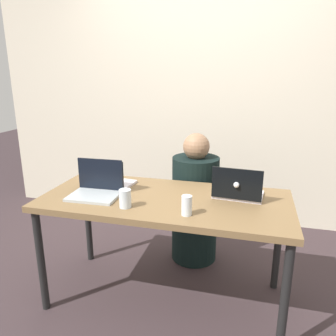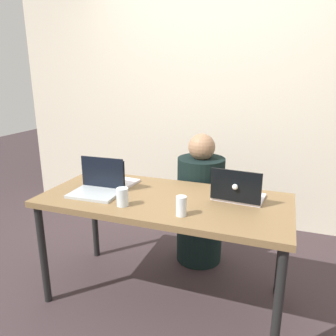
{
  "view_description": "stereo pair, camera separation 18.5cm",
  "coord_description": "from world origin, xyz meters",
  "px_view_note": "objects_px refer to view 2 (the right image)",
  "views": [
    {
      "loc": [
        0.53,
        -1.92,
        1.54
      ],
      "look_at": [
        0.0,
        0.07,
        0.94
      ],
      "focal_mm": 35.0,
      "sensor_mm": 36.0,
      "label": 1
    },
    {
      "loc": [
        0.71,
        -1.86,
        1.54
      ],
      "look_at": [
        0.0,
        0.07,
        0.94
      ],
      "focal_mm": 35.0,
      "sensor_mm": 36.0,
      "label": 2
    }
  ],
  "objects_px": {
    "laptop_front_left": "(98,186)",
    "person_at_center": "(200,206)",
    "water_glass_right": "(181,207)",
    "laptop_back_right": "(238,193)",
    "laptop_back_left": "(111,178)",
    "water_glass_left": "(122,198)"
  },
  "relations": [
    {
      "from": "water_glass_left",
      "to": "water_glass_right",
      "type": "bearing_deg",
      "value": -2.24
    },
    {
      "from": "person_at_center",
      "to": "water_glass_left",
      "type": "height_order",
      "value": "person_at_center"
    },
    {
      "from": "laptop_front_left",
      "to": "person_at_center",
      "type": "bearing_deg",
      "value": 48.1
    },
    {
      "from": "laptop_back_left",
      "to": "laptop_front_left",
      "type": "distance_m",
      "value": 0.19
    },
    {
      "from": "laptop_back_left",
      "to": "water_glass_right",
      "type": "relative_size",
      "value": 3.03
    },
    {
      "from": "laptop_back_right",
      "to": "water_glass_right",
      "type": "xyz_separation_m",
      "value": [
        -0.26,
        -0.34,
        0.0
      ]
    },
    {
      "from": "laptop_front_left",
      "to": "laptop_back_right",
      "type": "height_order",
      "value": "laptop_front_left"
    },
    {
      "from": "laptop_back_right",
      "to": "laptop_front_left",
      "type": "bearing_deg",
      "value": 16.78
    },
    {
      "from": "laptop_back_right",
      "to": "water_glass_right",
      "type": "bearing_deg",
      "value": 57.32
    },
    {
      "from": "laptop_front_left",
      "to": "water_glass_right",
      "type": "height_order",
      "value": "laptop_front_left"
    },
    {
      "from": "person_at_center",
      "to": "laptop_back_left",
      "type": "xyz_separation_m",
      "value": [
        -0.56,
        -0.46,
        0.32
      ]
    },
    {
      "from": "laptop_front_left",
      "to": "water_glass_left",
      "type": "height_order",
      "value": "laptop_front_left"
    },
    {
      "from": "laptop_back_right",
      "to": "water_glass_right",
      "type": "distance_m",
      "value": 0.43
    },
    {
      "from": "laptop_back_right",
      "to": "water_glass_right",
      "type": "height_order",
      "value": "laptop_back_right"
    },
    {
      "from": "laptop_back_left",
      "to": "laptop_front_left",
      "type": "bearing_deg",
      "value": 98.25
    },
    {
      "from": "water_glass_left",
      "to": "person_at_center",
      "type": "bearing_deg",
      "value": 70.02
    },
    {
      "from": "person_at_center",
      "to": "water_glass_right",
      "type": "distance_m",
      "value": 0.87
    },
    {
      "from": "person_at_center",
      "to": "water_glass_right",
      "type": "relative_size",
      "value": 9.39
    },
    {
      "from": "laptop_back_left",
      "to": "water_glass_right",
      "type": "height_order",
      "value": "laptop_back_left"
    },
    {
      "from": "laptop_front_left",
      "to": "water_glass_left",
      "type": "distance_m",
      "value": 0.29
    },
    {
      "from": "laptop_back_right",
      "to": "person_at_center",
      "type": "bearing_deg",
      "value": -47.34
    },
    {
      "from": "laptop_front_left",
      "to": "laptop_back_right",
      "type": "relative_size",
      "value": 0.98
    }
  ]
}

